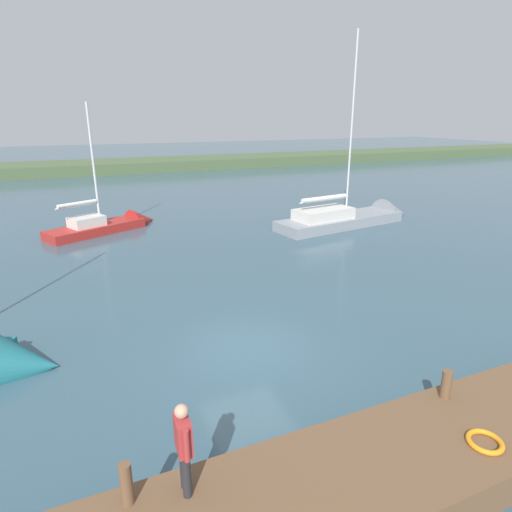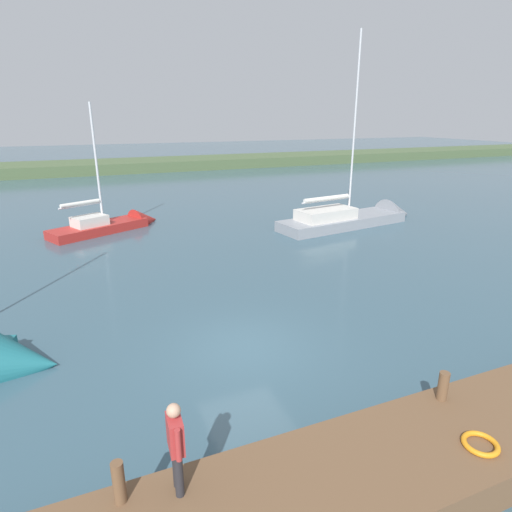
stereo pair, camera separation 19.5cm
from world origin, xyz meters
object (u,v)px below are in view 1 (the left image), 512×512
mooring_post_near (446,384)px  sailboat_far_right (357,219)px  mooring_post_far (126,484)px  life_ring_buoy (485,442)px  sailboat_outer_mooring (112,226)px  person_on_dock (184,443)px

mooring_post_near → sailboat_far_right: 18.80m
mooring_post_far → sailboat_far_right: 22.88m
life_ring_buoy → sailboat_far_right: size_ratio=0.05×
sailboat_far_right → mooring_post_near: bearing=-129.1°
sailboat_far_right → sailboat_outer_mooring: (14.39, -4.42, -0.04)m
mooring_post_far → life_ring_buoy: size_ratio=1.13×
mooring_post_far → life_ring_buoy: (-6.19, 1.33, -0.32)m
mooring_post_far → sailboat_outer_mooring: bearing=-94.9°
life_ring_buoy → sailboat_far_right: bearing=-119.7°
sailboat_outer_mooring → person_on_dock: size_ratio=4.84×
life_ring_buoy → sailboat_far_right: sailboat_far_right is taller
life_ring_buoy → sailboat_far_right: (-9.97, -17.50, -0.54)m
person_on_dock → mooring_post_near: bearing=4.4°
mooring_post_far → sailboat_far_right: sailboat_far_right is taller
person_on_dock → sailboat_outer_mooring: bearing=90.5°
life_ring_buoy → person_on_dock: (5.30, -1.18, 0.89)m
life_ring_buoy → sailboat_outer_mooring: size_ratio=0.08×
mooring_post_near → sailboat_outer_mooring: sailboat_outer_mooring is taller
mooring_post_near → sailboat_far_right: (-9.57, -16.17, -0.81)m
sailboat_far_right → person_on_dock: 22.39m
sailboat_far_right → person_on_dock: sailboat_far_right is taller
mooring_post_far → person_on_dock: person_on_dock is taller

